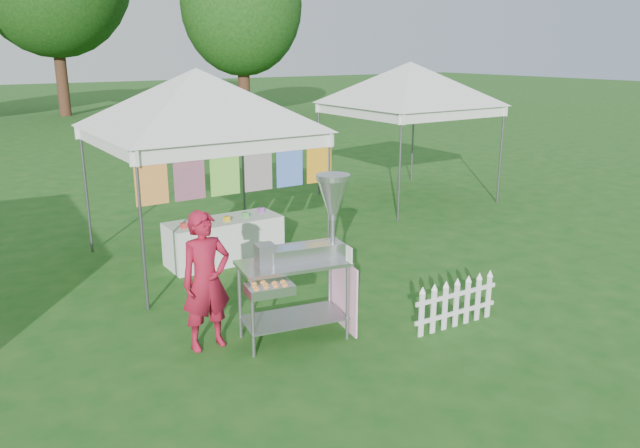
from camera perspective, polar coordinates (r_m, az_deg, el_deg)
ground at (r=7.33m, az=0.67°, el=-10.80°), size 120.00×120.00×0.00m
canopy_main at (r=9.65m, az=-11.28°, el=13.76°), size 4.24×4.24×3.45m
canopy_right at (r=13.89m, az=8.29°, el=14.45°), size 4.24×4.24×3.45m
tree_right at (r=30.71m, az=-7.19°, el=19.23°), size 5.60×5.60×8.42m
donut_cart at (r=7.09m, az=-0.95°, el=-1.95°), size 1.49×0.92×1.90m
vendor at (r=7.05m, az=-10.37°, el=-5.13°), size 0.59×0.39×1.59m
picket_fence at (r=7.78m, az=12.34°, el=-7.21°), size 1.26×0.08×0.56m
display_table at (r=9.99m, az=-8.75°, el=-1.49°), size 1.80×0.70×0.69m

